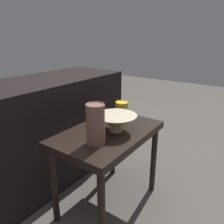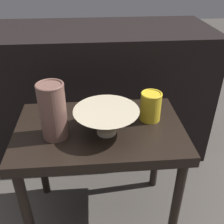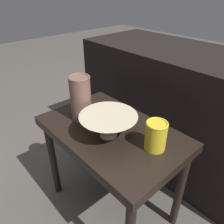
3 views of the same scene
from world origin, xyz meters
name	(u,v)px [view 3 (image 3 of 3)]	position (x,y,z in m)	size (l,w,h in m)	color
ground_plane	(111,204)	(0.00, 0.00, 0.00)	(8.00, 8.00, 0.00)	#4C4742
table	(111,142)	(0.00, 0.00, 0.43)	(0.62, 0.40, 0.50)	black
couch_backdrop	(181,111)	(0.00, 0.56, 0.36)	(1.23, 0.50, 0.72)	black
bowl	(108,124)	(0.02, -0.04, 0.55)	(0.23, 0.23, 0.09)	#C1B293
vase_textured_left	(81,98)	(-0.15, -0.04, 0.60)	(0.09, 0.09, 0.20)	brown
vase_colorful_right	(156,135)	(0.20, 0.04, 0.55)	(0.08, 0.08, 0.11)	gold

